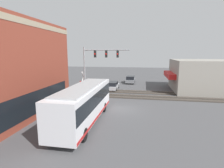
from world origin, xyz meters
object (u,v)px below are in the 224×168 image
city_bus (84,102)px  pedestrian_at_crossing (95,93)px  crossing_signal (84,82)px  parked_car_silver (112,86)px  parked_car_grey (130,80)px

city_bus → pedestrian_at_crossing: (8.10, 1.23, -1.04)m
crossing_signal → pedestrian_at_crossing: bearing=-107.9°
pedestrian_at_crossing → parked_car_silver: bearing=-10.3°
parked_car_grey → pedestrian_at_crossing: size_ratio=2.79×
city_bus → pedestrian_at_crossing: size_ratio=6.51×
crossing_signal → pedestrian_at_crossing: 2.41m
pedestrian_at_crossing → crossing_signal: bearing=72.1°
city_bus → parked_car_silver: size_ratio=2.28×
city_bus → parked_car_grey: bearing=-6.6°
pedestrian_at_crossing → parked_car_grey: bearing=-15.1°
city_bus → pedestrian_at_crossing: city_bus is taller
city_bus → crossing_signal: bearing=19.4°
crossing_signal → parked_car_silver: (6.20, -3.05, -1.64)m
parked_car_silver → pedestrian_at_crossing: (-6.78, 1.23, 0.18)m
parked_car_silver → crossing_signal: bearing=153.8°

